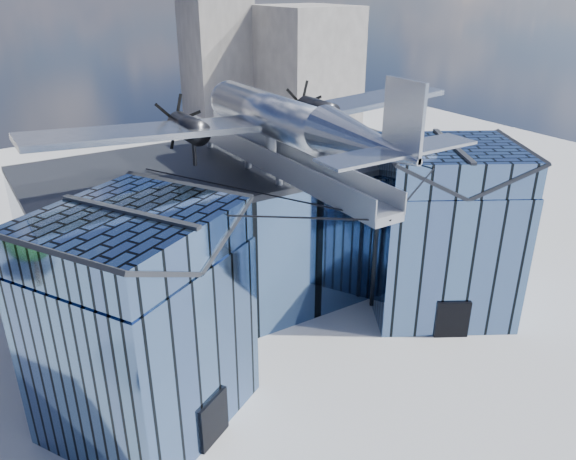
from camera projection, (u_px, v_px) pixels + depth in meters
ground_plane at (304, 343)px, 36.13m from camera, size 120.00×120.00×0.00m
museum at (258, 233)px, 38.37m from camera, size 32.88×24.50×17.60m
bg_towers at (97, 77)px, 71.79m from camera, size 77.00×24.50×26.00m
tree_plaza_e at (520, 200)px, 49.73m from camera, size 4.01×4.01×5.23m
tree_side_e at (433, 198)px, 51.40m from camera, size 3.86×3.86×4.56m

